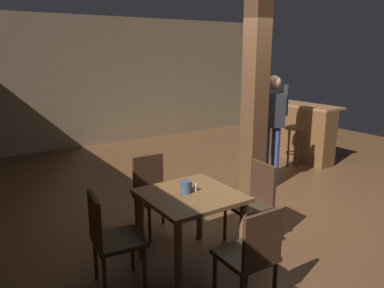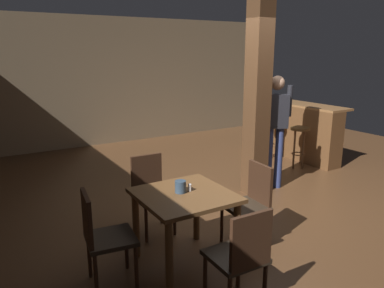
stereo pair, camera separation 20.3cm
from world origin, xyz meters
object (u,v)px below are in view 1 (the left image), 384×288
(dining_table, at_px, (190,207))
(chair_south, at_px, (252,253))
(chair_east, at_px, (254,199))
(bar_stool_near, at_px, (294,136))
(napkin_cup, at_px, (186,187))
(bar_stool_mid, at_px, (267,128))
(salt_shaker, at_px, (195,188))
(bar_counter, at_px, (289,129))
(standing_person, at_px, (272,123))
(chair_west, at_px, (109,236))
(chair_north, at_px, (153,190))

(dining_table, relative_size, chair_south, 0.97)
(chair_east, relative_size, bar_stool_near, 1.19)
(napkin_cup, height_order, bar_stool_mid, napkin_cup)
(napkin_cup, bearing_deg, dining_table, -64.83)
(napkin_cup, bearing_deg, salt_shaker, -10.06)
(bar_stool_near, distance_m, bar_stool_mid, 0.67)
(bar_counter, bearing_deg, standing_person, -146.22)
(dining_table, distance_m, bar_counter, 4.41)
(napkin_cup, height_order, salt_shaker, napkin_cup)
(standing_person, bearing_deg, napkin_cup, -153.90)
(dining_table, height_order, chair_south, chair_south)
(chair_west, height_order, standing_person, standing_person)
(chair_north, distance_m, chair_east, 1.15)
(bar_counter, bearing_deg, napkin_cup, -150.59)
(napkin_cup, bearing_deg, chair_north, 87.31)
(napkin_cup, relative_size, bar_stool_near, 0.16)
(chair_east, relative_size, bar_stool_mid, 1.11)
(chair_north, height_order, napkin_cup, chair_north)
(standing_person, bearing_deg, bar_counter, 33.78)
(chair_east, relative_size, standing_person, 0.52)
(standing_person, bearing_deg, chair_south, -137.92)
(chair_south, height_order, napkin_cup, chair_south)
(dining_table, height_order, bar_counter, bar_counter)
(chair_north, xyz_separation_m, bar_counter, (3.80, 1.40, 0.04))
(bar_counter, bearing_deg, salt_shaker, -149.78)
(chair_east, bearing_deg, salt_shaker, 175.63)
(chair_north, bearing_deg, chair_west, -137.44)
(salt_shaker, height_order, bar_stool_near, salt_shaker)
(chair_north, distance_m, bar_stool_mid, 3.67)
(chair_north, height_order, chair_east, same)
(bar_counter, bearing_deg, chair_north, -159.81)
(chair_north, xyz_separation_m, bar_stool_mid, (3.33, 1.54, 0.09))
(dining_table, relative_size, bar_stool_near, 1.15)
(chair_east, bearing_deg, napkin_cup, 174.97)
(bar_counter, xyz_separation_m, bar_stool_mid, (-0.47, 0.14, 0.05))
(chair_south, bearing_deg, bar_counter, 38.85)
(dining_table, relative_size, bar_counter, 0.44)
(salt_shaker, distance_m, bar_stool_mid, 4.02)
(chair_west, relative_size, bar_stool_mid, 1.11)
(bar_stool_near, bearing_deg, bar_stool_mid, 90.09)
(dining_table, xyz_separation_m, chair_west, (-0.81, 0.05, -0.10))
(chair_north, bearing_deg, bar_counter, 20.19)
(chair_east, distance_m, bar_counter, 3.75)
(chair_west, bearing_deg, bar_counter, 24.99)
(chair_south, bearing_deg, chair_east, 46.37)
(dining_table, distance_m, chair_west, 0.82)
(dining_table, distance_m, salt_shaker, 0.19)
(bar_stool_mid, bearing_deg, salt_shaker, -144.65)
(chair_south, xyz_separation_m, bar_stool_mid, (3.32, 3.19, 0.09))
(chair_east, bearing_deg, bar_stool_near, 33.86)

